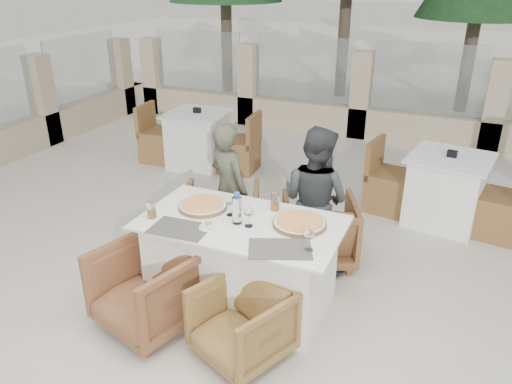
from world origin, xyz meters
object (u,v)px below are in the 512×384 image
at_px(water_bottle, 237,208).
at_px(armchair_far_right, 319,230).
at_px(beer_glass_right, 275,202).
at_px(olive_dish, 208,225).
at_px(bg_table_a, 198,139).
at_px(armchair_far_left, 222,221).
at_px(wine_glass_corner, 309,239).
at_px(wine_glass_centre, 230,205).
at_px(beer_glass_left, 151,209).
at_px(diner_right, 315,200).
at_px(bg_table_b, 446,190).
at_px(dining_table, 242,263).
at_px(pizza_right, 299,222).
at_px(diner_left, 229,189).
at_px(armchair_near_right, 241,323).
at_px(pizza_left, 203,205).
at_px(wine_glass_near, 249,216).
at_px(armchair_near_left, 148,288).

distance_m(water_bottle, armchair_far_right, 1.19).
xyz_separation_m(water_bottle, beer_glass_right, (0.19, 0.34, -0.06)).
height_order(olive_dish, bg_table_a, olive_dish).
bearing_deg(armchair_far_left, wine_glass_corner, 120.35).
bearing_deg(wine_glass_centre, beer_glass_left, -153.45).
xyz_separation_m(wine_glass_corner, diner_right, (-0.25, 0.98, -0.17)).
xyz_separation_m(wine_glass_corner, bg_table_b, (0.81, 2.42, -0.48)).
relative_size(olive_dish, armchair_far_left, 0.15).
bearing_deg(dining_table, bg_table_b, 56.94).
height_order(pizza_right, diner_left, diner_left).
height_order(dining_table, diner_left, diner_left).
relative_size(dining_table, wine_glass_centre, 8.70).
distance_m(wine_glass_centre, olive_dish, 0.28).
relative_size(wine_glass_centre, diner_right, 0.13).
relative_size(wine_glass_corner, diner_right, 0.13).
relative_size(beer_glass_left, armchair_far_left, 0.19).
distance_m(beer_glass_left, armchair_near_right, 1.16).
xyz_separation_m(beer_glass_left, olive_dish, (0.50, 0.02, -0.05)).
relative_size(armchair_near_right, bg_table_a, 0.38).
relative_size(pizza_right, beer_glass_right, 2.91).
xyz_separation_m(pizza_left, wine_glass_corner, (1.02, -0.31, 0.07)).
relative_size(wine_glass_near, armchair_near_left, 0.25).
distance_m(olive_dish, bg_table_a, 3.38).
bearing_deg(beer_glass_right, wine_glass_centre, -141.03).
bearing_deg(armchair_far_right, diner_right, 61.16).
bearing_deg(beer_glass_right, bg_table_b, 56.39).
xyz_separation_m(dining_table, beer_glass_right, (0.17, 0.30, 0.46)).
distance_m(dining_table, armchair_near_left, 0.77).
distance_m(dining_table, bg_table_a, 3.29).
height_order(water_bottle, wine_glass_near, water_bottle).
height_order(pizza_right, armchair_far_left, pizza_right).
xyz_separation_m(olive_dish, armchair_far_left, (-0.34, 0.87, -0.46)).
bearing_deg(bg_table_a, diner_right, -44.20).
height_order(wine_glass_near, armchair_near_right, wine_glass_near).
bearing_deg(armchair_far_left, bg_table_a, -77.36).
distance_m(armchair_far_right, bg_table_b, 1.66).
distance_m(olive_dish, armchair_near_right, 0.78).
distance_m(olive_dish, diner_left, 1.01).
height_order(pizza_right, bg_table_b, pizza_right).
relative_size(armchair_near_right, diner_left, 0.47).
height_order(bg_table_a, bg_table_b, same).
height_order(beer_glass_right, bg_table_b, beer_glass_right).
distance_m(wine_glass_near, diner_right, 0.89).
relative_size(wine_glass_corner, armchair_far_left, 0.25).
bearing_deg(pizza_right, pizza_left, -178.37).
bearing_deg(diner_left, pizza_right, 170.13).
height_order(dining_table, pizza_left, pizza_left).
xyz_separation_m(wine_glass_corner, armchair_far_left, (-1.15, 0.89, -0.53)).
bearing_deg(armchair_near_right, diner_left, 143.27).
distance_m(pizza_right, armchair_far_right, 0.93).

